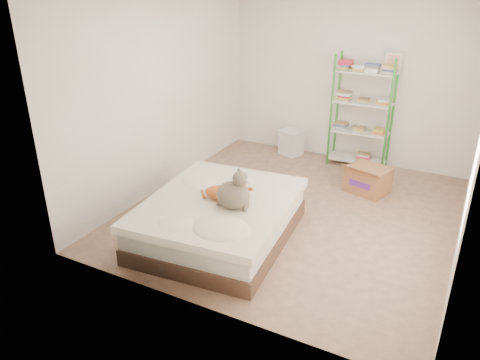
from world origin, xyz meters
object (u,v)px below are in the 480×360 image
Objects in this scene: shelf_unit at (363,109)px; orange_cat at (223,191)px; cardboard_box at (368,179)px; bed at (220,219)px; white_bin at (291,142)px; grey_cat at (233,189)px.

orange_cat is at bearing -105.49° from shelf_unit.
bed is at bearing -104.09° from cardboard_box.
shelf_unit is (0.79, 2.83, 0.33)m from orange_cat.
shelf_unit is at bearing 1.63° from white_bin.
grey_cat reaches higher than bed.
white_bin is (-1.09, -0.03, -0.70)m from shelf_unit.
shelf_unit is at bearing 69.04° from bed.
white_bin is (-0.28, 2.83, -0.03)m from bed.
shelf_unit is at bearing 60.31° from orange_cat.
grey_cat is (0.23, -0.10, 0.46)m from bed.
orange_cat is at bearing -103.92° from cardboard_box.
orange_cat is at bearing 44.31° from bed.
shelf_unit is (0.58, 2.96, 0.21)m from grey_cat.
orange_cat reaches higher than white_bin.
bed reaches higher than cardboard_box.
bed is 4.60× the size of grey_cat.
orange_cat reaches higher than bed.
shelf_unit is at bearing 129.78° from cardboard_box.
cardboard_box is at bearing -30.04° from white_bin.
bed is 1.15× the size of shelf_unit.
shelf_unit reaches higher than grey_cat.
shelf_unit reaches higher than cardboard_box.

